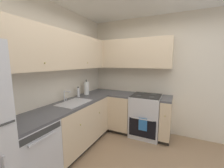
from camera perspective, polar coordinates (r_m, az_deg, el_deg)
wall_back at (r=2.56m, az=-26.43°, el=0.97°), size 3.53×0.05×2.63m
wall_right at (r=3.34m, az=19.62°, el=3.00°), size 0.05×3.40×2.63m
dishwasher at (r=2.29m, az=-31.17°, el=-23.76°), size 0.60×0.63×0.87m
lower_cabinets_back at (r=2.87m, az=-13.93°, el=-15.83°), size 1.37×0.62×0.87m
countertop_back at (r=2.71m, az=-14.27°, el=-7.21°), size 2.57×0.60×0.03m
lower_cabinets_right at (r=3.32m, az=9.10°, el=-12.17°), size 0.62×1.32×0.87m
countertop_right at (r=3.19m, az=9.28°, el=-4.65°), size 0.60×1.32×0.03m
oven_range at (r=3.27m, az=13.62°, el=-12.24°), size 0.68×0.62×1.05m
upper_cabinets_back at (r=2.59m, az=-19.83°, el=12.65°), size 2.25×0.34×0.64m
upper_cabinets_right at (r=3.30m, az=6.98°, el=12.17°), size 0.32×1.87×0.64m
sink at (r=2.62m, az=-15.14°, el=-8.29°), size 0.59×0.40×0.10m
faucet at (r=2.72m, az=-18.55°, el=-4.26°), size 0.07×0.16×0.21m
soap_bottle at (r=3.00m, az=-13.64°, el=-3.35°), size 0.05×0.05×0.22m
paper_towel_roll at (r=3.18m, az=-10.43°, el=-1.69°), size 0.11×0.11×0.35m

